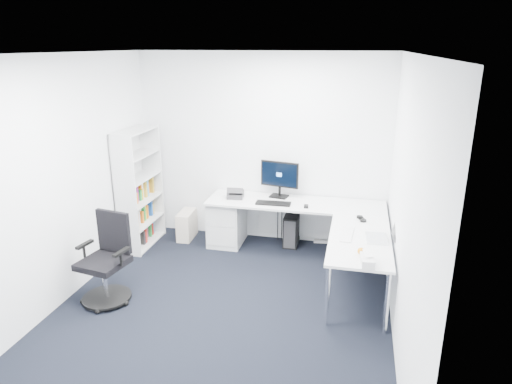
% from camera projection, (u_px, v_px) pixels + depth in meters
% --- Properties ---
extents(ground, '(4.20, 4.20, 0.00)m').
position_uv_depth(ground, '(221.00, 311.00, 4.98)').
color(ground, black).
extents(ceiling, '(4.20, 4.20, 0.00)m').
position_uv_depth(ceiling, '(214.00, 53.00, 4.15)').
color(ceiling, white).
extents(wall_back, '(3.60, 0.02, 2.70)m').
position_uv_depth(wall_back, '(262.00, 149.00, 6.51)').
color(wall_back, white).
rests_on(wall_back, ground).
extents(wall_front, '(3.60, 0.02, 2.70)m').
position_uv_depth(wall_front, '(109.00, 306.00, 2.62)').
color(wall_front, white).
rests_on(wall_front, ground).
extents(wall_left, '(0.02, 4.20, 2.70)m').
position_uv_depth(wall_left, '(60.00, 183.00, 4.94)').
color(wall_left, white).
rests_on(wall_left, ground).
extents(wall_right, '(0.02, 4.20, 2.70)m').
position_uv_depth(wall_right, '(406.00, 208.00, 4.19)').
color(wall_right, white).
rests_on(wall_right, ground).
extents(l_desk, '(2.44, 1.36, 0.71)m').
position_uv_depth(l_desk, '(291.00, 236.00, 6.06)').
color(l_desk, silver).
rests_on(l_desk, ground).
extents(drawer_pedestal, '(0.46, 0.57, 0.71)m').
position_uv_depth(drawer_pedestal, '(227.00, 220.00, 6.61)').
color(drawer_pedestal, silver).
rests_on(drawer_pedestal, ground).
extents(bookshelf, '(0.33, 0.84, 1.68)m').
position_uv_depth(bookshelf, '(139.00, 189.00, 6.41)').
color(bookshelf, silver).
rests_on(bookshelf, ground).
extents(task_chair, '(0.65, 0.65, 1.01)m').
position_uv_depth(task_chair, '(103.00, 261.00, 5.03)').
color(task_chair, black).
rests_on(task_chair, ground).
extents(black_pc_tower, '(0.21, 0.47, 0.45)m').
position_uv_depth(black_pc_tower, '(292.00, 229.00, 6.62)').
color(black_pc_tower, black).
rests_on(black_pc_tower, ground).
extents(beige_pc_tower, '(0.21, 0.44, 0.41)m').
position_uv_depth(beige_pc_tower, '(187.00, 225.00, 6.81)').
color(beige_pc_tower, beige).
rests_on(beige_pc_tower, ground).
extents(power_strip, '(0.36, 0.10, 0.04)m').
position_uv_depth(power_strip, '(326.00, 241.00, 6.69)').
color(power_strip, silver).
rests_on(power_strip, ground).
extents(monitor, '(0.58, 0.28, 0.53)m').
position_uv_depth(monitor, '(279.00, 179.00, 6.40)').
color(monitor, black).
rests_on(monitor, l_desk).
extents(black_keyboard, '(0.48, 0.18, 0.02)m').
position_uv_depth(black_keyboard, '(273.00, 203.00, 6.19)').
color(black_keyboard, black).
rests_on(black_keyboard, l_desk).
extents(mouse, '(0.07, 0.10, 0.03)m').
position_uv_depth(mouse, '(306.00, 206.00, 6.06)').
color(mouse, black).
rests_on(mouse, l_desk).
extents(desk_phone, '(0.25, 0.25, 0.16)m').
position_uv_depth(desk_phone, '(235.00, 192.00, 6.43)').
color(desk_phone, '#2E2E31').
rests_on(desk_phone, l_desk).
extents(laptop, '(0.36, 0.35, 0.24)m').
position_uv_depth(laptop, '(377.00, 229.00, 5.04)').
color(laptop, silver).
rests_on(laptop, l_desk).
extents(white_keyboard, '(0.15, 0.45, 0.01)m').
position_uv_depth(white_keyboard, '(347.00, 234.00, 5.18)').
color(white_keyboard, silver).
rests_on(white_keyboard, l_desk).
extents(headphones, '(0.17, 0.21, 0.05)m').
position_uv_depth(headphones, '(362.00, 218.00, 5.63)').
color(headphones, black).
rests_on(headphones, l_desk).
extents(orange_fruit, '(0.07, 0.07, 0.07)m').
position_uv_depth(orange_fruit, '(361.00, 251.00, 4.70)').
color(orange_fruit, orange).
rests_on(orange_fruit, l_desk).
extents(tissue_box, '(0.15, 0.25, 0.08)m').
position_uv_depth(tissue_box, '(367.00, 261.00, 4.48)').
color(tissue_box, silver).
rests_on(tissue_box, l_desk).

